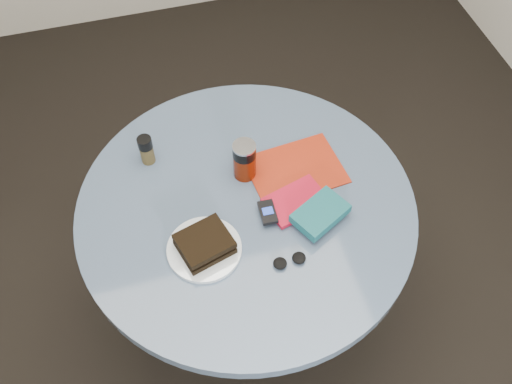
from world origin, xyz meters
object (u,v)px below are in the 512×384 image
object	(u,v)px
novel	(320,214)
mp3_player	(268,212)
soda_can	(244,160)
magazine	(296,170)
pepper_grinder	(146,150)
headphones	(290,261)
plate	(204,249)
table	(247,233)
sandwich	(205,244)
red_book	(296,201)

from	to	relation	value
novel	mp3_player	distance (m)	0.15
soda_can	magazine	size ratio (longest dim) A/B	0.47
pepper_grinder	headphones	world-z (taller)	pepper_grinder
plate	soda_can	xyz separation A→B (m)	(0.18, 0.23, 0.06)
table	sandwich	xyz separation A→B (m)	(-0.15, -0.12, 0.20)
pepper_grinder	mp3_player	world-z (taller)	pepper_grinder
mp3_player	plate	bearing A→B (deg)	-163.67
plate	headphones	xyz separation A→B (m)	(0.22, -0.10, 0.00)
table	pepper_grinder	distance (m)	0.41
pepper_grinder	red_book	distance (m)	0.48
novel	plate	bearing A→B (deg)	153.82
plate	headphones	distance (m)	0.24
sandwich	mp3_player	world-z (taller)	sandwich
mp3_player	red_book	bearing A→B (deg)	14.34
magazine	headphones	xyz separation A→B (m)	(-0.11, -0.30, 0.01)
mp3_player	headphones	bearing A→B (deg)	-84.25
plate	novel	bearing A→B (deg)	1.48
red_book	mp3_player	bearing A→B (deg)	178.41
table	red_book	world-z (taller)	red_book
magazine	headphones	world-z (taller)	headphones
magazine	pepper_grinder	bearing A→B (deg)	153.79
plate	soda_can	world-z (taller)	soda_can
soda_can	mp3_player	bearing A→B (deg)	-82.50
mp3_player	headphones	distance (m)	0.16
sandwich	mp3_player	bearing A→B (deg)	17.00
sandwich	novel	distance (m)	0.34
soda_can	novel	distance (m)	0.28
soda_can	sandwich	bearing A→B (deg)	-127.03
soda_can	novel	size ratio (longest dim) A/B	0.85
plate	red_book	size ratio (longest dim) A/B	1.20
headphones	magazine	bearing A→B (deg)	69.06
novel	mp3_player	world-z (taller)	novel
sandwich	magazine	size ratio (longest dim) A/B	0.59
sandwich	novel	xyz separation A→B (m)	(0.34, 0.01, -0.00)
novel	table	bearing A→B (deg)	121.90
table	novel	bearing A→B (deg)	-30.44
soda_can	magazine	xyz separation A→B (m)	(0.15, -0.03, -0.06)
novel	headphones	world-z (taller)	novel
soda_can	magazine	world-z (taller)	soda_can
red_book	novel	size ratio (longest dim) A/B	1.13
sandwich	magazine	world-z (taller)	sandwich
soda_can	novel	world-z (taller)	soda_can
sandwich	pepper_grinder	bearing A→B (deg)	105.37
pepper_grinder	soda_can	bearing A→B (deg)	-25.45
soda_can	red_book	world-z (taller)	soda_can
table	magazine	bearing A→B (deg)	24.35
plate	mp3_player	xyz separation A→B (m)	(0.20, 0.06, 0.02)
red_book	mp3_player	distance (m)	0.10
sandwich	plate	bearing A→B (deg)	150.54
table	sandwich	distance (m)	0.28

